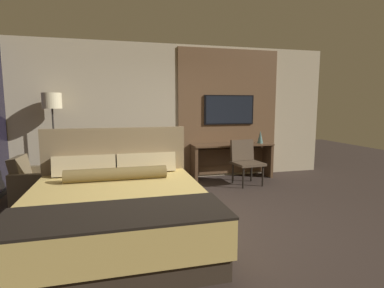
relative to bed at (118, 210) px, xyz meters
name	(u,v)px	position (x,y,z in m)	size (l,w,h in m)	color
ground_plane	(201,226)	(1.05, 0.12, -0.34)	(16.00, 16.00, 0.00)	#332823
wall_back_tv_panel	(175,113)	(1.23, 2.71, 1.06)	(7.20, 0.09, 2.80)	#BCAD8E
bed	(118,210)	(0.00, 0.00, 0.00)	(2.05, 2.26, 1.24)	#33281E
desk	(232,155)	(2.41, 2.46, 0.16)	(1.75, 0.46, 0.74)	brown
tv	(229,110)	(2.41, 2.64, 1.12)	(1.13, 0.04, 0.63)	black
desk_chair	(245,158)	(2.49, 1.93, 0.17)	(0.59, 0.59, 0.87)	#4C3D2D
armchair_by_window	(38,186)	(-1.24, 1.69, -0.08)	(0.76, 0.77, 0.77)	brown
floor_lamp	(52,109)	(-1.09, 2.39, 1.16)	(0.34, 0.34, 1.78)	#282623
vase_tall	(260,137)	(3.03, 2.37, 0.53)	(0.12, 0.12, 0.27)	#4C706B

